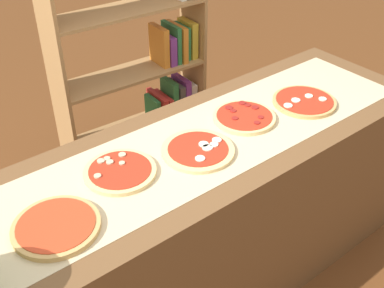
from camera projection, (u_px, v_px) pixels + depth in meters
name	position (u px, v px, depth m)	size (l,w,h in m)	color
counter	(192.00, 227.00, 2.24)	(2.40, 0.70, 0.91)	brown
parchment_paper	(192.00, 148.00, 1.98)	(2.19, 0.50, 0.00)	beige
pizza_plain_0	(56.00, 226.00, 1.59)	(0.30, 0.30, 0.02)	tan
pizza_mushroom_1	(120.00, 171.00, 1.83)	(0.28, 0.28, 0.03)	#E5C17F
pizza_mozzarella_2	(198.00, 150.00, 1.95)	(0.30, 0.30, 0.02)	#E5C17F
pizza_pepperoni_3	(244.00, 117.00, 2.15)	(0.28, 0.28, 0.02)	#E5C17F
pizza_mozzarella_4	(304.00, 101.00, 2.27)	(0.30, 0.30, 0.02)	tan
bookshelf	(152.00, 78.00, 2.93)	(0.93, 0.30, 1.55)	#A87A47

